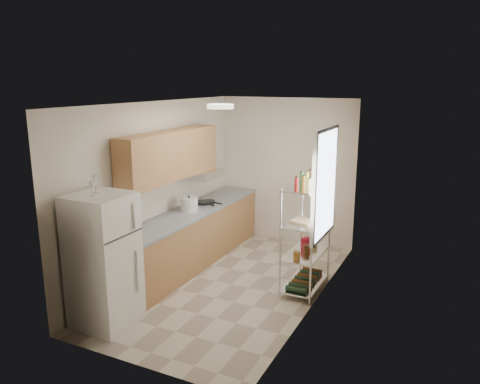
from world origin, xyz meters
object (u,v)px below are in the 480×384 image
object	(u,v)px
refrigerator	(103,261)
rice_cooker	(189,204)
espresso_machine	(317,210)
cutting_board	(306,220)
frying_pan_large	(203,203)

from	to	relation	value
refrigerator	rice_cooker	xyz separation A→B (m)	(-0.06, 2.01, 0.20)
rice_cooker	espresso_machine	world-z (taller)	espresso_machine
cutting_board	espresso_machine	size ratio (longest dim) A/B	1.52
rice_cooker	frying_pan_large	size ratio (longest dim) A/B	1.09
refrigerator	rice_cooker	size ratio (longest dim) A/B	6.02
frying_pan_large	cutting_board	world-z (taller)	cutting_board
refrigerator	frying_pan_large	distance (m)	2.49
rice_cooker	cutting_board	size ratio (longest dim) A/B	0.69
refrigerator	cutting_board	distance (m)	2.71
cutting_board	frying_pan_large	bearing A→B (deg)	164.46
cutting_board	refrigerator	bearing A→B (deg)	-133.96
rice_cooker	frying_pan_large	world-z (taller)	rice_cooker
refrigerator	espresso_machine	xyz separation A→B (m)	(1.97, 2.12, 0.33)
frying_pan_large	rice_cooker	bearing A→B (deg)	-64.56
frying_pan_large	espresso_machine	xyz separation A→B (m)	(2.05, -0.37, 0.22)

